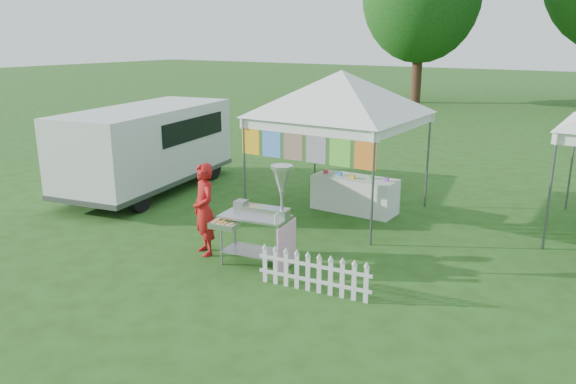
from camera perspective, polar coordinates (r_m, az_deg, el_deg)
The scene contains 7 objects.
ground at distance 9.37m, azimuth -5.10°, elevation -7.51°, with size 120.00×120.00×0.00m, color #264714.
canopy_main at distance 11.58m, azimuth 5.46°, elevation 12.17°, with size 4.24×4.24×3.45m.
donut_cart at distance 8.98m, azimuth -2.39°, elevation -1.60°, with size 1.25×1.01×1.72m.
vendor at distance 9.70m, azimuth -8.51°, elevation -1.77°, with size 0.58×0.38×1.60m, color #AC1515.
cargo_van at distance 14.07m, azimuth -13.79°, elevation 4.60°, with size 2.80×5.14×2.02m.
picket_fence at distance 8.34m, azimuth 2.60°, elevation -8.32°, with size 1.79×0.24×0.56m.
display_table at distance 12.15m, azimuth 6.77°, elevation -0.22°, with size 1.80×0.70×0.75m, color white.
Camera 1 is at (5.36, -6.75, 3.67)m, focal length 35.00 mm.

